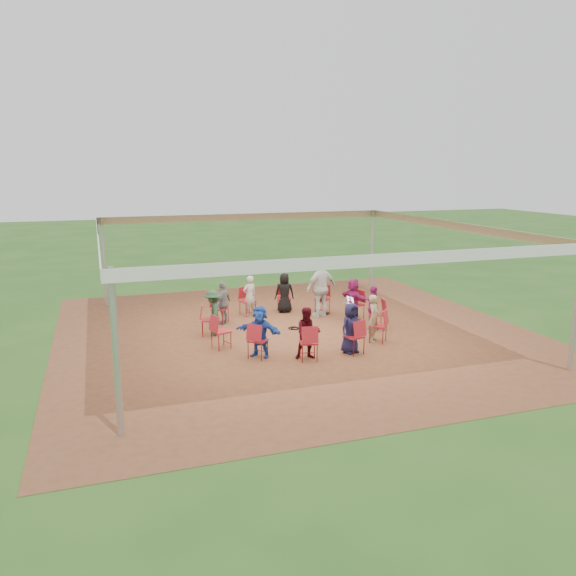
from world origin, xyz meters
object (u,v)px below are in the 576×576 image
object	(u,v)px
person_seated_5	(213,313)
person_seated_8	(351,328)
person_seated_9	(374,318)
chair_2	(284,298)
chair_11	(377,314)
standing_person	(321,288)
chair_3	(248,301)
person_seated_1	(321,294)
person_seated_2	(284,293)
person_seated_10	(373,308)
chair_9	(354,337)
chair_6	(221,332)
person_seated_0	(353,299)
person_seated_6	(260,331)
cable_coil	(294,328)
chair_5	(209,320)
person_seated_7	(308,333)
chair_4	(220,309)
chair_8	(309,343)
chair_7	(258,341)
laptop	(349,301)
person_seated_3	(250,296)
chair_1	(322,299)
chair_0	(356,305)
person_seated_4	(223,303)

from	to	relation	value
person_seated_5	person_seated_8	size ratio (longest dim) A/B	1.00
person_seated_9	chair_2	bearing A→B (deg)	59.16
chair_11	standing_person	xyz separation A→B (m)	(-1.01, 1.83, 0.48)
chair_3	person_seated_1	size ratio (longest dim) A/B	0.70
person_seated_2	person_seated_10	bearing A→B (deg)	135.00
chair_3	person_seated_1	bearing A→B (deg)	147.48
chair_9	person_seated_8	distance (m)	0.23
chair_3	chair_6	distance (m)	3.42
person_seated_2	person_seated_5	xyz separation A→B (m)	(-2.71, -1.80, 0.00)
person_seated_2	standing_person	distance (m)	1.31
person_seated_0	standing_person	distance (m)	1.06
chair_3	person_seated_6	world-z (taller)	person_seated_6
person_seated_5	person_seated_8	bearing A→B (deg)	60.00
cable_coil	chair_5	bearing A→B (deg)	176.22
person_seated_1	person_seated_7	distance (m)	4.44
chair_2	chair_4	bearing A→B (deg)	30.00
chair_2	chair_8	bearing A→B (deg)	90.00
chair_5	person_seated_2	world-z (taller)	person_seated_2
chair_7	person_seated_6	bearing A→B (deg)	90.00
chair_7	chair_8	size ratio (longest dim) A/B	1.00
laptop	person_seated_3	bearing A→B (deg)	42.85
chair_3	person_seated_0	bearing A→B (deg)	133.54
chair_6	chair_11	size ratio (longest dim) A/B	1.00
person_seated_8	laptop	xyz separation A→B (m)	(1.29, 2.86, -0.04)
chair_1	person_seated_0	bearing A→B (deg)	159.58
person_seated_7	cable_coil	xyz separation A→B (m)	(0.56, 2.57, -0.63)
person_seated_2	person_seated_7	bearing A→B (deg)	90.00
chair_9	person_seated_7	size ratio (longest dim) A/B	0.70
chair_1	chair_7	size ratio (longest dim) A/B	1.00
person_seated_3	person_seated_5	xyz separation A→B (m)	(-1.52, -1.72, 0.00)
chair_2	chair_3	world-z (taller)	same
person_seated_1	person_seated_5	xyz separation A→B (m)	(-3.78, -1.27, 0.00)
chair_1	chair_7	bearing A→B (deg)	90.00
chair_0	chair_6	bearing A→B (deg)	90.00
chair_3	person_seated_2	world-z (taller)	person_seated_2
person_seated_1	chair_3	bearing A→B (deg)	27.48
chair_11	cable_coil	world-z (taller)	chair_11
chair_9	standing_person	bearing A→B (deg)	62.19
chair_0	cable_coil	size ratio (longest dim) A/B	2.22
person_seated_7	chair_6	bearing A→B (deg)	152.52
person_seated_0	person_seated_4	distance (m)	3.98
chair_0	chair_8	world-z (taller)	same
chair_1	chair_3	bearing A→B (deg)	30.00
chair_4	laptop	xyz separation A→B (m)	(3.84, -0.92, 0.16)
chair_1	chair_2	world-z (taller)	same
person_seated_0	person_seated_6	distance (m)	4.44
person_seated_4	chair_5	bearing A→B (deg)	9.58
person_seated_8	person_seated_9	world-z (taller)	same
chair_2	chair_11	world-z (taller)	same
chair_3	person_seated_8	size ratio (longest dim) A/B	0.70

